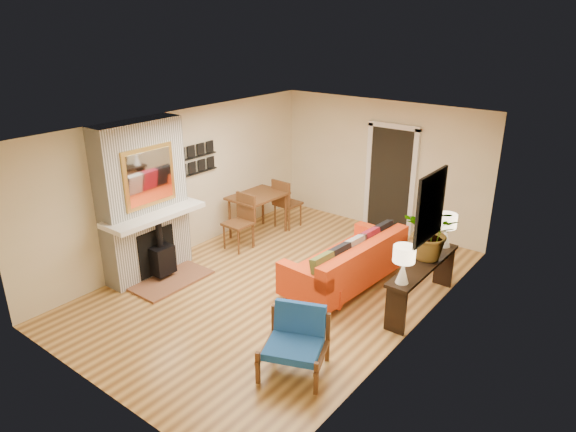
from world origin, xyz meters
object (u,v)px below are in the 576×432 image
object	(u,v)px
sofa	(349,264)
houseplant	(432,232)
dining_table	(261,204)
console_table	(423,272)
lamp_far	(447,226)
lamp_near	(404,260)
blue_chair	(296,337)
ottoman	(324,286)

from	to	relation	value
sofa	houseplant	bearing A→B (deg)	14.34
dining_table	console_table	world-z (taller)	dining_table
sofa	lamp_far	size ratio (longest dim) A/B	4.29
console_table	houseplant	bearing A→B (deg)	92.73
lamp_near	blue_chair	bearing A→B (deg)	-112.38
blue_chair	dining_table	distance (m)	4.16
lamp_near	lamp_far	distance (m)	1.49
dining_table	houseplant	world-z (taller)	houseplant
ottoman	blue_chair	size ratio (longest dim) A/B	0.93
dining_table	lamp_far	world-z (taller)	lamp_far
sofa	ottoman	size ratio (longest dim) A/B	2.56
blue_chair	lamp_far	world-z (taller)	lamp_far
sofa	lamp_near	distance (m)	1.51
lamp_far	houseplant	bearing A→B (deg)	-91.04
console_table	lamp_far	xyz separation A→B (m)	(0.00, 0.76, 0.49)
blue_chair	houseplant	size ratio (longest dim) A/B	1.14
lamp_far	houseplant	xyz separation A→B (m)	(-0.01, -0.55, 0.09)
ottoman	dining_table	distance (m)	2.71
lamp_near	lamp_far	size ratio (longest dim) A/B	1.00
sofa	dining_table	xyz separation A→B (m)	(-2.44, 0.69, 0.29)
blue_chair	dining_table	bearing A→B (deg)	136.37
dining_table	console_table	size ratio (longest dim) A/B	1.04
lamp_near	houseplant	bearing A→B (deg)	90.61
lamp_far	ottoman	bearing A→B (deg)	-132.03
ottoman	blue_chair	bearing A→B (deg)	-67.76
blue_chair	lamp_near	xyz separation A→B (m)	(0.63, 1.54, 0.64)
ottoman	console_table	distance (m)	1.50
ottoman	houseplant	xyz separation A→B (m)	(1.28, 0.88, 0.94)
ottoman	dining_table	bearing A→B (deg)	151.72
blue_chair	lamp_far	distance (m)	3.16
sofa	blue_chair	size ratio (longest dim) A/B	2.37
dining_table	houseplant	distance (m)	3.68
blue_chair	dining_table	xyz separation A→B (m)	(-3.00, 2.86, 0.25)
sofa	lamp_near	xyz separation A→B (m)	(1.19, -0.64, 0.67)
ottoman	blue_chair	distance (m)	1.74
lamp_near	console_table	bearing A→B (deg)	90.00
console_table	lamp_near	xyz separation A→B (m)	(0.00, -0.73, 0.49)
blue_chair	houseplant	world-z (taller)	houseplant
console_table	lamp_far	distance (m)	0.90
blue_chair	console_table	bearing A→B (deg)	74.41
sofa	console_table	bearing A→B (deg)	4.47
sofa	ottoman	distance (m)	0.61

